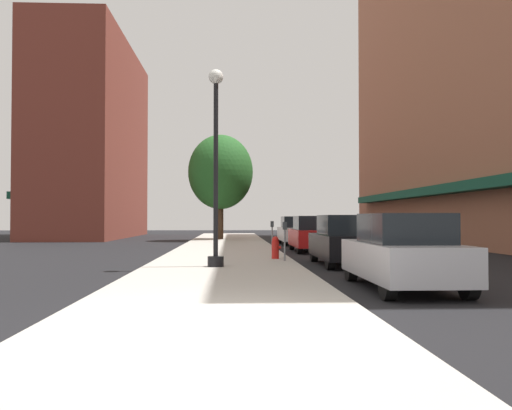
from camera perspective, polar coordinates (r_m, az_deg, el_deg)
name	(u,v)px	position (r m, az deg, el deg)	size (l,w,h in m)	color
ground_plane	(310,251)	(26.14, 5.69, -4.79)	(90.00, 90.00, 0.00)	black
sidewalk_slab	(226,249)	(26.87, -3.12, -4.58)	(4.80, 50.00, 0.12)	#B7B2A8
building_right_brick	(494,37)	(34.79, 23.57, 15.77)	(6.80, 40.00, 23.55)	#9E6047
building_far_background	(93,142)	(46.65, -16.61, 6.35)	(6.80, 18.00, 15.61)	brown
lamppost	(216,163)	(16.39, -4.21, 4.38)	(0.48, 0.48, 5.90)	black
fire_hydrant	(275,247)	(19.46, 2.03, -4.44)	(0.33, 0.26, 0.79)	red
parking_meter_near	(272,232)	(24.14, 1.70, -2.83)	(0.14, 0.09, 1.31)	slate
parking_meter_far	(285,236)	(18.42, 3.01, -3.27)	(0.14, 0.09, 1.31)	slate
tree_near	(221,172)	(37.79, -3.72, 3.44)	(4.46, 4.46, 7.19)	#422D1E
car_silver	(403,252)	(12.39, 15.04, -4.80)	(1.80, 4.30, 1.66)	black
car_black	(345,241)	(18.27, 9.26, -3.71)	(1.80, 4.30, 1.66)	black
car_red	(312,234)	(25.49, 5.89, -3.06)	(1.80, 4.30, 1.66)	black
car_white	(296,231)	(32.08, 4.15, -2.72)	(1.80, 4.30, 1.66)	black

